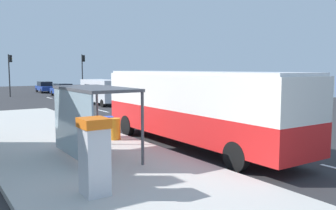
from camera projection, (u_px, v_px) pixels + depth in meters
ground_plane at (100, 111)px, 27.88m from camera, size 56.00×92.00×0.04m
sidewalk_platform at (69, 149)px, 14.40m from camera, size 6.20×30.00×0.18m
lane_stripe_seg_1 at (240, 145)px, 15.60m from camera, size 0.16×2.20×0.01m
lane_stripe_seg_2 at (175, 129)px, 19.74m from camera, size 0.16×2.20×0.01m
lane_stripe_seg_3 at (133, 118)px, 23.88m from camera, size 0.16×2.20×0.01m
lane_stripe_seg_4 at (103, 111)px, 28.01m from camera, size 0.16×2.20×0.01m
lane_stripe_seg_5 at (80, 105)px, 32.15m from camera, size 0.16×2.20×0.01m
lane_stripe_seg_6 at (63, 101)px, 36.28m from camera, size 0.16×2.20×0.01m
lane_stripe_seg_7 at (50, 98)px, 40.42m from camera, size 0.16×2.20×0.01m
bus at (193, 104)px, 15.04m from camera, size 2.56×11.02×3.21m
white_van at (102, 90)px, 32.77m from camera, size 2.22×5.28×2.30m
sedan_near at (63, 90)px, 42.92m from camera, size 1.86×4.41×1.52m
sedan_far at (45, 87)px, 49.47m from camera, size 1.95×4.45×1.52m
ticket_machine at (94, 156)px, 8.84m from camera, size 0.66×0.76×1.94m
recycling_bin_orange at (115, 129)px, 15.85m from camera, size 0.52×0.52×0.95m
recycling_bin_blue at (108, 127)px, 16.42m from camera, size 0.52×0.52×0.95m
traffic_light_near_side at (83, 68)px, 45.71m from camera, size 0.49×0.28×5.12m
traffic_light_far_side at (10, 69)px, 41.63m from camera, size 0.49×0.28×4.99m
bus_shelter at (87, 104)px, 12.43m from camera, size 1.80×4.00×2.50m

